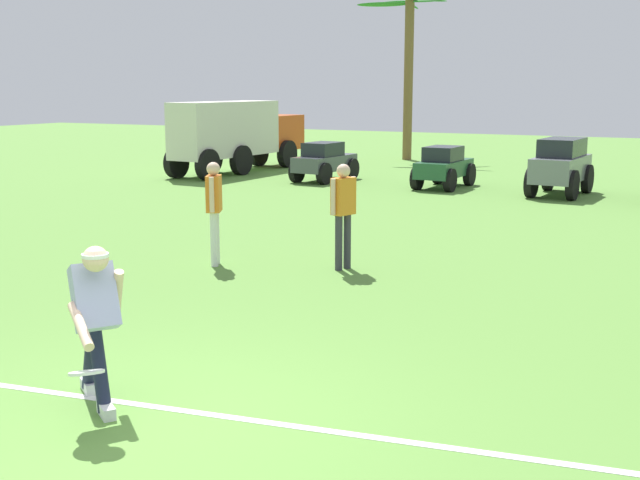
{
  "coord_description": "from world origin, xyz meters",
  "views": [
    {
      "loc": [
        3.92,
        -4.63,
        2.67
      ],
      "look_at": [
        -0.21,
        3.57,
        0.9
      ],
      "focal_mm": 45.0,
      "sensor_mm": 36.0,
      "label": 1
    }
  ],
  "objects": [
    {
      "name": "frisbee_thrower",
      "position": [
        -0.61,
        0.23,
        0.79
      ],
      "size": [
        0.86,
        0.85,
        1.41
      ],
      "color": "#191E38",
      "rests_on": "ground_plane"
    },
    {
      "name": "box_truck",
      "position": [
        -9.71,
        16.63,
        1.23
      ],
      "size": [
        1.68,
        5.96,
        2.2
      ],
      "color": "#CC4C19",
      "rests_on": "ground_plane"
    },
    {
      "name": "parked_car_slot_a",
      "position": [
        -6.22,
        15.76,
        0.56
      ],
      "size": [
        1.26,
        2.27,
        1.1
      ],
      "color": "#474C51",
      "rests_on": "ground_plane"
    },
    {
      "name": "teammate_near_sideline",
      "position": [
        -0.98,
        5.85,
        0.94
      ],
      "size": [
        0.3,
        0.49,
        1.56
      ],
      "color": "#33333D",
      "rests_on": "ground_plane"
    },
    {
      "name": "palm_tree_far_left",
      "position": [
        -6.52,
        23.15,
        3.69
      ],
      "size": [
        3.36,
        3.39,
        6.04
      ],
      "color": "brown",
      "rests_on": "ground_plane"
    },
    {
      "name": "ground_plane",
      "position": [
        0.0,
        0.0,
        0.0
      ],
      "size": [
        80.0,
        80.0,
        0.0
      ],
      "primitive_type": "plane",
      "color": "#598A39"
    },
    {
      "name": "frisbee_in_flight",
      "position": [
        -0.3,
        -0.22,
        0.51
      ],
      "size": [
        0.39,
        0.39,
        0.09
      ],
      "color": "white"
    },
    {
      "name": "parked_car_slot_c",
      "position": [
        0.35,
        15.68,
        0.74
      ],
      "size": [
        1.31,
        2.41,
        1.4
      ],
      "color": "slate",
      "rests_on": "ground_plane"
    },
    {
      "name": "field_line_paint",
      "position": [
        0.0,
        0.47,
        0.0
      ],
      "size": [
        25.67,
        3.89,
        0.01
      ],
      "primitive_type": "cube",
      "rotation": [
        0.0,
        0.0,
        0.15
      ],
      "color": "white",
      "rests_on": "ground_plane"
    },
    {
      "name": "teammate_deep",
      "position": [
        -2.82,
        5.24,
        0.94
      ],
      "size": [
        0.33,
        0.47,
        1.56
      ],
      "color": "silver",
      "rests_on": "ground_plane"
    },
    {
      "name": "parked_car_slot_b",
      "position": [
        -2.7,
        15.81,
        0.56
      ],
      "size": [
        1.16,
        2.23,
        1.1
      ],
      "color": "#235133",
      "rests_on": "ground_plane"
    }
  ]
}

